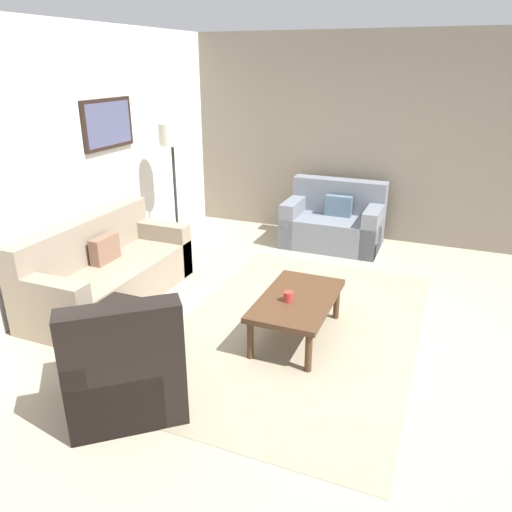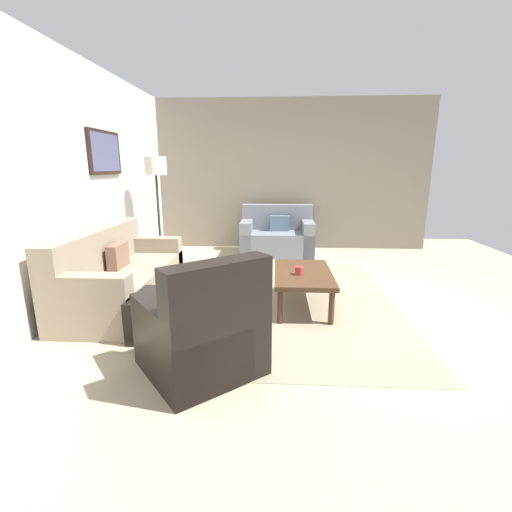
# 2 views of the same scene
# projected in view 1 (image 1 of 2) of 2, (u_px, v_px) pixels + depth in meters

# --- Properties ---
(ground_plane) EXTENTS (8.00, 8.00, 0.00)m
(ground_plane) POSITION_uv_depth(u_px,v_px,m) (297.00, 329.00, 4.74)
(ground_plane) COLOR tan
(rear_partition) EXTENTS (6.00, 0.12, 2.80)m
(rear_partition) POSITION_uv_depth(u_px,v_px,m) (64.00, 164.00, 5.13)
(rear_partition) COLOR silver
(rear_partition) RESTS_ON ground_plane
(stone_feature_panel) EXTENTS (0.12, 5.20, 2.80)m
(stone_feature_panel) POSITION_uv_depth(u_px,v_px,m) (366.00, 139.00, 6.80)
(stone_feature_panel) COLOR slate
(stone_feature_panel) RESTS_ON ground_plane
(area_rug) EXTENTS (3.40, 2.23, 0.01)m
(area_rug) POSITION_uv_depth(u_px,v_px,m) (297.00, 328.00, 4.74)
(area_rug) COLOR gray
(area_rug) RESTS_ON ground_plane
(couch_main) EXTENTS (1.97, 0.85, 0.88)m
(couch_main) POSITION_uv_depth(u_px,v_px,m) (104.00, 273.00, 5.23)
(couch_main) COLOR gray
(couch_main) RESTS_ON ground_plane
(couch_loveseat) EXTENTS (0.83, 1.30, 0.88)m
(couch_loveseat) POSITION_uv_depth(u_px,v_px,m) (334.00, 223.00, 6.84)
(couch_loveseat) COLOR slate
(couch_loveseat) RESTS_ON ground_plane
(armchair_leather) EXTENTS (1.13, 1.13, 0.95)m
(armchair_leather) POSITION_uv_depth(u_px,v_px,m) (125.00, 372.00, 3.56)
(armchair_leather) COLOR black
(armchair_leather) RESTS_ON ground_plane
(ottoman) EXTENTS (0.56, 0.56, 0.40)m
(ottoman) POSITION_uv_depth(u_px,v_px,m) (121.00, 330.00, 4.33)
(ottoman) COLOR black
(ottoman) RESTS_ON ground_plane
(coffee_table) EXTENTS (1.10, 0.64, 0.41)m
(coffee_table) POSITION_uv_depth(u_px,v_px,m) (297.00, 302.00, 4.47)
(coffee_table) COLOR #472D1C
(coffee_table) RESTS_ON ground_plane
(cup) EXTENTS (0.09, 0.09, 0.09)m
(cup) POSITION_uv_depth(u_px,v_px,m) (288.00, 297.00, 4.37)
(cup) COLOR #B2332D
(cup) RESTS_ON coffee_table
(lamp_standing) EXTENTS (0.32, 0.32, 1.71)m
(lamp_standing) POSITION_uv_depth(u_px,v_px,m) (173.00, 148.00, 6.03)
(lamp_standing) COLOR black
(lamp_standing) RESTS_ON ground_plane
(framed_artwork) EXTENTS (0.83, 0.04, 0.55)m
(framed_artwork) POSITION_uv_depth(u_px,v_px,m) (108.00, 124.00, 5.55)
(framed_artwork) COLOR black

